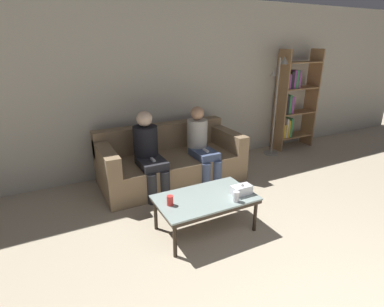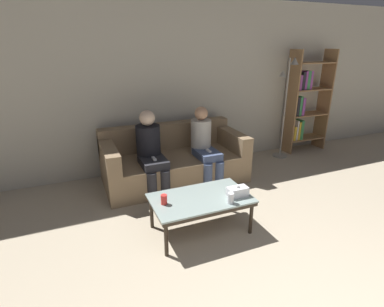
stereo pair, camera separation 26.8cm
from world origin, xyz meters
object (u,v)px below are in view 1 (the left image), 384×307
at_px(couch, 170,162).
at_px(bookshelf, 292,102).
at_px(cup_near_left, 236,197).
at_px(seated_person_left_end, 148,151).
at_px(cup_near_right, 170,200).
at_px(standing_lamp, 277,97).
at_px(coffee_table, 205,200).
at_px(seated_person_mid_left, 201,144).
at_px(tissue_box, 241,190).

distance_m(couch, bookshelf, 2.74).
height_order(couch, cup_near_left, couch).
xyz_separation_m(bookshelf, seated_person_left_end, (-3.05, -0.53, -0.32)).
relative_size(cup_near_right, standing_lamp, 0.06).
relative_size(cup_near_left, bookshelf, 0.06).
distance_m(couch, cup_near_right, 1.47).
xyz_separation_m(coffee_table, bookshelf, (2.83, 1.69, 0.54)).
distance_m(couch, coffee_table, 1.38).
xyz_separation_m(cup_near_right, seated_person_mid_left, (0.97, 1.13, 0.12)).
bearing_deg(seated_person_left_end, standing_lamp, 8.86).
xyz_separation_m(cup_near_left, seated_person_left_end, (-0.45, 1.38, 0.13)).
height_order(cup_near_left, seated_person_mid_left, seated_person_mid_left).
xyz_separation_m(cup_near_right, standing_lamp, (2.70, 1.53, 0.60)).
xyz_separation_m(coffee_table, seated_person_mid_left, (0.57, 1.14, 0.21)).
relative_size(bookshelf, seated_person_left_end, 1.66).
bearing_deg(cup_near_left, cup_near_right, 159.05).
relative_size(couch, standing_lamp, 1.18).
bearing_deg(bookshelf, coffee_table, -149.09).
bearing_deg(cup_near_right, standing_lamp, 29.58).
distance_m(cup_near_right, tissue_box, 0.79).
relative_size(coffee_table, standing_lamp, 0.61).
bearing_deg(standing_lamp, seated_person_left_end, -171.14).
bearing_deg(standing_lamp, cup_near_right, -150.42).
height_order(coffee_table, tissue_box, tissue_box).
xyz_separation_m(tissue_box, bookshelf, (2.45, 1.81, 0.45)).
relative_size(cup_near_right, seated_person_left_end, 0.09).
xyz_separation_m(cup_near_left, bookshelf, (2.59, 1.92, 0.45)).
bearing_deg(cup_near_left, tissue_box, 36.49).
height_order(bookshelf, seated_person_mid_left, bookshelf).
xyz_separation_m(coffee_table, cup_near_left, (0.23, -0.23, 0.10)).
relative_size(cup_near_left, seated_person_mid_left, 0.10).
xyz_separation_m(coffee_table, tissue_box, (0.38, -0.12, 0.09)).
bearing_deg(cup_near_left, coffee_table, 135.90).
height_order(couch, tissue_box, couch).
bearing_deg(standing_lamp, tissue_box, -139.06).
distance_m(tissue_box, seated_person_mid_left, 1.28).
xyz_separation_m(tissue_box, seated_person_mid_left, (0.19, 1.26, 0.12)).
height_order(cup_near_left, standing_lamp, standing_lamp).
bearing_deg(tissue_box, seated_person_left_end, 115.01).
distance_m(cup_near_left, cup_near_right, 0.68).
distance_m(couch, seated_person_mid_left, 0.53).
xyz_separation_m(couch, cup_near_right, (-0.57, -1.35, 0.17)).
bearing_deg(couch, coffee_table, -97.26).
relative_size(cup_near_left, seated_person_left_end, 0.10).
relative_size(standing_lamp, seated_person_left_end, 1.55).
height_order(cup_near_right, standing_lamp, standing_lamp).
height_order(coffee_table, cup_near_left, cup_near_left).
relative_size(cup_near_right, bookshelf, 0.06).
relative_size(coffee_table, cup_near_right, 10.27).
height_order(cup_near_left, seated_person_left_end, seated_person_left_end).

